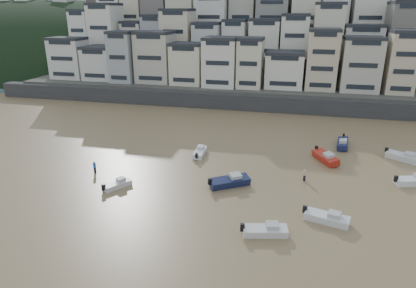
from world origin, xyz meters
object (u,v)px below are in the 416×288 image
(boat_b, at_px, (327,217))
(boat_c, at_px, (230,180))
(boat_i, at_px, (343,142))
(boat_e, at_px, (325,156))
(boat_g, at_px, (404,156))
(boat_f, at_px, (200,151))
(boat_a, at_px, (265,229))
(person_blue, at_px, (95,167))
(boat_d, at_px, (414,180))
(person_pink, at_px, (305,175))
(boat_j, at_px, (117,184))

(boat_b, xyz_separation_m, boat_c, (-11.83, 6.19, 0.09))
(boat_i, relative_size, boat_e, 0.98)
(boat_g, relative_size, boat_f, 1.15)
(boat_g, distance_m, boat_a, 31.12)
(boat_b, bearing_deg, boat_i, 96.19)
(person_blue, bearing_deg, boat_g, 19.06)
(boat_a, distance_m, boat_f, 23.17)
(boat_d, distance_m, boat_e, 12.20)
(person_blue, bearing_deg, person_pink, 8.40)
(boat_j, height_order, boat_c, boat_c)
(boat_b, height_order, boat_j, boat_b)
(boat_d, height_order, boat_g, boat_g)
(boat_i, distance_m, person_blue, 39.93)
(boat_d, relative_size, boat_f, 1.08)
(boat_j, bearing_deg, person_blue, 89.86)
(boat_e, distance_m, boat_c, 17.14)
(boat_i, height_order, boat_j, boat_i)
(person_pink, bearing_deg, boat_a, -105.70)
(boat_g, distance_m, person_blue, 46.02)
(boat_i, xyz_separation_m, person_blue, (-35.03, -19.17, 0.10))
(boat_j, distance_m, boat_a, 20.61)
(boat_i, xyz_separation_m, boat_c, (-15.81, -18.80, 0.02))
(person_blue, bearing_deg, boat_b, -10.60)
(boat_a, bearing_deg, boat_g, 39.84)
(boat_c, distance_m, person_blue, 19.22)
(boat_f, xyz_separation_m, person_blue, (-12.69, -9.94, 0.20))
(boat_a, distance_m, person_pink, 14.61)
(person_pink, bearing_deg, boat_g, 36.15)
(boat_i, bearing_deg, boat_d, 38.47)
(boat_b, distance_m, boat_f, 24.19)
(boat_g, height_order, boat_f, boat_g)
(boat_b, relative_size, boat_g, 0.92)
(boat_d, xyz_separation_m, person_blue, (-42.71, -6.44, 0.15))
(boat_d, height_order, boat_c, boat_c)
(boat_d, bearing_deg, person_pink, 171.36)
(boat_b, relative_size, person_pink, 2.96)
(boat_i, distance_m, boat_g, 9.43)
(boat_d, xyz_separation_m, boat_g, (0.79, 8.59, 0.04))
(boat_b, bearing_deg, person_blue, -175.36)
(boat_g, distance_m, boat_c, 28.36)
(boat_d, bearing_deg, boat_j, 177.21)
(boat_f, bearing_deg, person_pink, -112.15)
(boat_c, xyz_separation_m, boat_f, (-6.53, 9.56, -0.13))
(boat_e, height_order, boat_g, boat_e)
(boat_f, height_order, person_pink, person_pink)
(boat_e, distance_m, person_blue, 34.01)
(boat_i, bearing_deg, boat_b, -1.69)
(boat_g, bearing_deg, boat_j, -121.46)
(boat_j, bearing_deg, boat_c, -40.95)
(boat_b, xyz_separation_m, person_blue, (-31.05, 5.81, 0.17))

